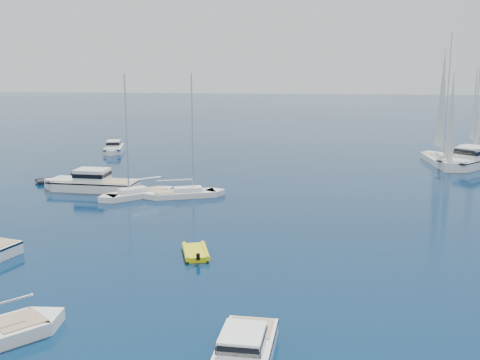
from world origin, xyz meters
name	(u,v)px	position (x,y,z in m)	size (l,w,h in m)	color
ground	(252,312)	(0.00, 0.00, 0.00)	(400.00, 400.00, 0.00)	#072948
motor_cruiser_centre	(91,190)	(-19.60, 28.89, 0.00)	(3.37, 11.03, 2.89)	silver
motor_cruiser_distant	(470,167)	(24.16, 47.02, 0.00)	(3.88, 12.68, 3.33)	silver
motor_cruiser_horizon	(114,152)	(-25.19, 54.13, 0.00)	(2.51, 8.21, 2.16)	white
sailboat_mid_l	(137,197)	(-13.84, 26.18, 0.00)	(2.26, 8.68, 12.76)	silver
sailboat_centre	(185,197)	(-9.07, 26.83, 0.00)	(2.26, 8.68, 12.76)	silver
sailboat_sails_r	(440,163)	(20.95, 49.53, 0.00)	(3.11, 11.95, 17.56)	white
sailboat_sails_far	(472,153)	(27.41, 58.35, 0.00)	(2.74, 10.56, 15.52)	white
tender_yellow	(196,255)	(-4.80, 9.23, 0.00)	(2.07, 3.79, 0.95)	yellow
tender_grey_far	(54,182)	(-25.17, 32.25, 0.00)	(2.13, 3.92, 0.95)	black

